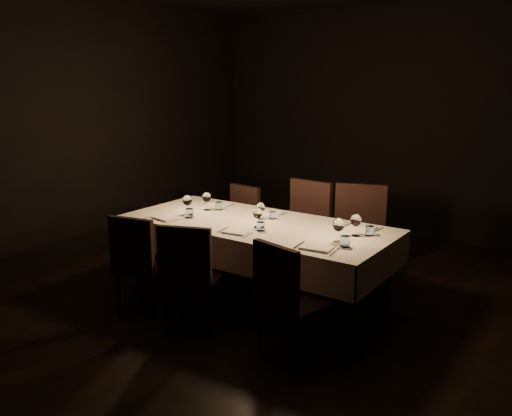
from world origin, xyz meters
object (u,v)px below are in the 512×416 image
Objects in this scene: chair_far_center at (303,227)px; chair_near_center at (190,272)px; chair_near_right at (286,295)px; chair_far_left at (239,221)px; dining_table at (256,230)px; chair_far_right at (358,234)px; chair_near_left at (139,259)px.

chair_near_center is at bearing -90.32° from chair_far_center.
chair_far_center is at bearing -50.25° from chair_near_right.
chair_far_left is at bearing -176.16° from chair_far_center.
chair_far_center is (0.06, 0.77, -0.13)m from dining_table.
chair_far_center is 0.60m from chair_far_right.
chair_near_left is at bearing -24.52° from chair_near_center.
dining_table is at bearing -89.81° from chair_far_center.
chair_near_center reaches higher than chair_far_left.
chair_near_right is at bearing -37.34° from chair_far_left.
chair_near_left is 0.63m from chair_near_center.
dining_table is 1.14m from chair_near_right.
chair_far_right is at bearing -70.78° from chair_near_right.
chair_far_right reaches higher than chair_near_left.
chair_near_right is 2.23m from chair_far_left.
dining_table is 1.12m from chair_far_left.
chair_far_right reaches higher than chair_near_right.
chair_near_right is 1.72m from chair_far_center.
chair_near_right is at bearing 168.00° from chair_near_left.
dining_table is at bearing -144.06° from chair_near_left.
chair_near_right is 0.87× the size of chair_far_right.
chair_far_right reaches higher than chair_near_center.
chair_far_left is at bearing 134.78° from dining_table.
chair_near_center is 1.05× the size of chair_far_left.
chair_near_left is at bearing -111.37° from chair_far_center.
chair_far_center is at bearing 85.36° from dining_table.
chair_far_center reaches higher than chair_near_right.
dining_table is at bearing -117.03° from chair_near_center.
chair_near_right is 0.89× the size of chair_far_center.
chair_far_left reaches higher than dining_table.
chair_far_right is (0.60, 0.03, 0.01)m from chair_far_center.
chair_near_right is at bearing 161.58° from chair_near_center.
chair_near_right is 1.59m from chair_far_right.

